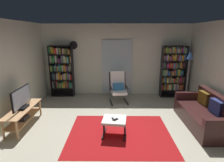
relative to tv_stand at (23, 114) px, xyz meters
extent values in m
plane|color=#A9A48E|center=(2.36, -0.31, -0.32)|extent=(7.02, 7.02, 0.00)
cube|color=silver|center=(2.36, 2.59, 0.98)|extent=(5.60, 0.06, 2.60)
cube|color=silver|center=(2.37, 2.52, 0.73)|extent=(1.10, 0.01, 2.00)
cube|color=maroon|center=(2.38, -0.35, -0.31)|extent=(2.34, 1.89, 0.01)
cube|color=tan|center=(0.00, 0.01, 0.15)|extent=(0.41, 1.39, 0.02)
cube|color=tan|center=(0.00, 0.01, -0.10)|extent=(0.37, 1.33, 0.02)
cylinder|color=tan|center=(0.16, -0.63, -0.09)|extent=(0.05, 0.05, 0.46)
cylinder|color=tan|center=(0.16, 0.66, -0.09)|extent=(0.05, 0.05, 0.46)
cylinder|color=tan|center=(-0.16, -0.63, -0.09)|extent=(0.05, 0.05, 0.46)
cylinder|color=tan|center=(-0.16, 0.66, -0.09)|extent=(0.05, 0.05, 0.46)
cube|color=#28282D|center=(0.00, -0.08, -0.06)|extent=(0.25, 0.28, 0.07)
cube|color=black|center=(0.00, 0.01, 0.19)|extent=(0.20, 0.32, 0.05)
cube|color=black|center=(0.00, 0.01, 0.45)|extent=(0.04, 0.87, 0.48)
cube|color=silver|center=(0.02, 0.01, 0.45)|extent=(0.01, 0.82, 0.43)
cube|color=black|center=(-0.04, 2.34, 0.61)|extent=(0.02, 0.30, 1.85)
cube|color=black|center=(0.77, 2.34, 0.61)|extent=(0.02, 0.30, 1.85)
cube|color=black|center=(0.36, 2.48, 0.61)|extent=(0.82, 0.02, 1.85)
cube|color=black|center=(0.36, 2.34, -0.30)|extent=(0.79, 0.28, 0.02)
cube|color=black|center=(0.36, 2.34, -0.01)|extent=(0.79, 0.28, 0.02)
cube|color=black|center=(0.36, 2.34, 0.30)|extent=(0.79, 0.28, 0.02)
cube|color=black|center=(0.36, 2.34, 0.61)|extent=(0.79, 0.28, 0.02)
cube|color=black|center=(0.36, 2.34, 0.92)|extent=(0.79, 0.28, 0.02)
cube|color=black|center=(0.36, 2.34, 1.23)|extent=(0.79, 0.28, 0.02)
cube|color=black|center=(0.36, 2.34, 1.52)|extent=(0.79, 0.28, 0.02)
cube|color=#C23439|center=(-0.01, 2.34, 0.11)|extent=(0.02, 0.11, 0.23)
cube|color=#568D9E|center=(0.03, 2.34, 0.12)|extent=(0.03, 0.19, 0.24)
cube|color=brown|center=(0.06, 2.35, 0.12)|extent=(0.02, 0.15, 0.25)
cube|color=black|center=(0.10, 2.32, 0.13)|extent=(0.04, 0.21, 0.27)
cube|color=red|center=(0.15, 2.32, 0.13)|extent=(0.04, 0.11, 0.27)
cube|color=#39914B|center=(0.19, 2.35, 0.10)|extent=(0.03, 0.21, 0.20)
cube|color=#347C45|center=(0.22, 2.32, 0.10)|extent=(0.03, 0.22, 0.21)
cube|color=orange|center=(0.26, 2.32, 0.08)|extent=(0.03, 0.10, 0.15)
cube|color=#588E98|center=(0.30, 2.35, 0.08)|extent=(0.04, 0.12, 0.17)
cube|color=#3E8246|center=(0.34, 2.33, 0.11)|extent=(0.03, 0.18, 0.23)
cube|color=gold|center=(0.39, 2.33, 0.09)|extent=(0.04, 0.20, 0.18)
cube|color=gold|center=(0.43, 2.34, 0.13)|extent=(0.02, 0.16, 0.26)
cube|color=#C93A34|center=(0.46, 2.34, 0.08)|extent=(0.03, 0.16, 0.17)
cube|color=#3A784A|center=(0.50, 2.33, 0.12)|extent=(0.04, 0.10, 0.25)
cube|color=red|center=(0.55, 2.35, 0.12)|extent=(0.03, 0.22, 0.24)
cube|color=#1B212F|center=(0.59, 2.36, 0.12)|extent=(0.04, 0.13, 0.23)
cube|color=#358348|center=(0.62, 2.32, 0.12)|extent=(0.03, 0.13, 0.24)
cube|color=#3461A1|center=(0.66, 2.33, 0.08)|extent=(0.03, 0.15, 0.17)
cube|color=#3D8253|center=(0.70, 2.33, 0.10)|extent=(0.04, 0.23, 0.21)
cube|color=black|center=(0.00, 2.34, 0.41)|extent=(0.04, 0.13, 0.19)
cube|color=teal|center=(0.04, 2.34, 0.43)|extent=(0.02, 0.12, 0.25)
cube|color=teal|center=(0.08, 2.35, 0.38)|extent=(0.04, 0.12, 0.15)
cube|color=#2D1E23|center=(0.13, 2.35, 0.43)|extent=(0.04, 0.22, 0.23)
cube|color=beige|center=(0.19, 2.33, 0.43)|extent=(0.04, 0.17, 0.23)
cube|color=#BF3835|center=(0.23, 2.33, 0.39)|extent=(0.02, 0.13, 0.17)
cube|color=orange|center=(0.27, 2.34, 0.44)|extent=(0.03, 0.22, 0.27)
cube|color=brown|center=(0.31, 2.33, 0.40)|extent=(0.04, 0.15, 0.18)
cube|color=gold|center=(0.35, 2.35, 0.39)|extent=(0.03, 0.22, 0.16)
cube|color=purple|center=(0.39, 2.35, 0.40)|extent=(0.03, 0.11, 0.19)
cube|color=beige|center=(0.42, 2.34, 0.41)|extent=(0.02, 0.13, 0.21)
cube|color=beige|center=(0.46, 2.36, 0.41)|extent=(0.04, 0.16, 0.21)
cube|color=#9C9535|center=(0.51, 2.33, 0.44)|extent=(0.02, 0.22, 0.26)
cube|color=#378348|center=(0.55, 2.34, 0.43)|extent=(0.03, 0.14, 0.24)
cube|color=purple|center=(0.59, 2.32, 0.44)|extent=(0.03, 0.11, 0.25)
cube|color=#53A08C|center=(0.63, 2.35, 0.41)|extent=(0.03, 0.15, 0.20)
cube|color=#BBBAB1|center=(0.66, 2.34, 0.41)|extent=(0.03, 0.11, 0.20)
cube|color=red|center=(0.70, 2.32, 0.40)|extent=(0.04, 0.22, 0.18)
cube|color=gold|center=(0.00, 2.32, 0.72)|extent=(0.03, 0.14, 0.20)
cube|color=#348952|center=(0.03, 2.32, 0.72)|extent=(0.03, 0.16, 0.21)
cube|color=black|center=(0.07, 2.35, 0.71)|extent=(0.03, 0.18, 0.19)
cube|color=#348350|center=(0.11, 2.35, 0.72)|extent=(0.03, 0.16, 0.20)
cube|color=#56889F|center=(0.15, 2.33, 0.74)|extent=(0.02, 0.13, 0.25)
cube|color=brown|center=(0.19, 2.34, 0.71)|extent=(0.04, 0.14, 0.18)
cube|color=#A99539|center=(0.24, 2.36, 0.70)|extent=(0.02, 0.22, 0.17)
cube|color=teal|center=(0.28, 2.34, 0.75)|extent=(0.04, 0.15, 0.26)
cube|color=#2F8A41|center=(0.32, 2.34, 0.71)|extent=(0.02, 0.22, 0.19)
cube|color=#2D8244|center=(0.36, 2.32, 0.73)|extent=(0.04, 0.16, 0.24)
cube|color=beige|center=(0.41, 2.33, 0.73)|extent=(0.03, 0.14, 0.22)
cube|color=#397849|center=(0.45, 2.35, 0.72)|extent=(0.02, 0.15, 0.21)
cube|color=orange|center=(0.48, 2.32, 0.74)|extent=(0.02, 0.18, 0.24)
cube|color=gold|center=(0.51, 2.35, 0.69)|extent=(0.03, 0.19, 0.15)
cube|color=purple|center=(0.55, 2.35, 0.72)|extent=(0.04, 0.15, 0.20)
cube|color=#2E221F|center=(0.59, 2.33, 0.72)|extent=(0.02, 0.16, 0.22)
cube|color=#5B959D|center=(0.63, 2.32, 0.70)|extent=(0.04, 0.11, 0.17)
cube|color=olive|center=(0.68, 2.34, 0.75)|extent=(0.04, 0.14, 0.26)
cube|color=#211C35|center=(0.73, 2.34, 0.75)|extent=(0.02, 0.20, 0.27)
cube|color=beige|center=(0.00, 2.34, 1.05)|extent=(0.04, 0.16, 0.25)
cube|color=#3E9048|center=(0.05, 2.35, 1.03)|extent=(0.04, 0.21, 0.22)
cube|color=#368C41|center=(0.08, 2.33, 1.01)|extent=(0.03, 0.24, 0.16)
cube|color=#2C8743|center=(0.12, 2.32, 1.06)|extent=(0.03, 0.14, 0.26)
cube|color=#2C5DA6|center=(0.16, 2.34, 1.01)|extent=(0.03, 0.14, 0.18)
cube|color=beige|center=(0.20, 2.32, 1.06)|extent=(0.04, 0.22, 0.27)
cube|color=#212E29|center=(0.25, 2.34, 1.05)|extent=(0.04, 0.16, 0.25)
cube|color=#9E3F9A|center=(0.29, 2.36, 1.00)|extent=(0.04, 0.19, 0.15)
cube|color=#262D2B|center=(0.34, 2.35, 1.00)|extent=(0.03, 0.11, 0.16)
cube|color=#8C3D8D|center=(0.38, 2.35, 1.05)|extent=(0.03, 0.16, 0.26)
cube|color=#31793D|center=(0.41, 2.35, 1.02)|extent=(0.02, 0.24, 0.20)
cube|color=#3769B6|center=(0.44, 2.35, 1.06)|extent=(0.02, 0.23, 0.27)
cube|color=#A89C3A|center=(0.47, 2.33, 1.05)|extent=(0.04, 0.14, 0.26)
cube|color=beige|center=(0.51, 2.34, 1.05)|extent=(0.04, 0.20, 0.25)
cube|color=gold|center=(0.55, 2.34, 1.00)|extent=(0.02, 0.18, 0.15)
cube|color=teal|center=(0.58, 2.35, 1.03)|extent=(0.03, 0.19, 0.21)
cube|color=#539C95|center=(0.62, 2.35, 1.03)|extent=(0.03, 0.23, 0.21)
cube|color=#262B35|center=(0.66, 2.35, 1.02)|extent=(0.03, 0.13, 0.20)
cube|color=gold|center=(0.69, 2.35, 1.06)|extent=(0.02, 0.11, 0.27)
cube|color=beige|center=(0.72, 2.34, 1.02)|extent=(0.03, 0.12, 0.18)
cube|color=#318A4D|center=(0.00, 2.33, 1.36)|extent=(0.03, 0.22, 0.25)
cube|color=gold|center=(0.04, 2.35, 1.36)|extent=(0.03, 0.13, 0.25)
cube|color=#9B923D|center=(0.07, 2.32, 1.36)|extent=(0.02, 0.13, 0.26)
cube|color=orange|center=(0.10, 2.33, 1.36)|extent=(0.02, 0.13, 0.26)
cube|color=olive|center=(0.14, 2.32, 1.32)|extent=(0.02, 0.14, 0.16)
cube|color=red|center=(0.18, 2.33, 1.34)|extent=(0.04, 0.24, 0.22)
cube|color=red|center=(0.23, 2.34, 1.34)|extent=(0.04, 0.21, 0.22)
cube|color=beige|center=(0.27, 2.34, 1.35)|extent=(0.04, 0.22, 0.22)
cube|color=#3C57A3|center=(0.32, 2.33, 1.33)|extent=(0.03, 0.22, 0.19)
cube|color=#9D9F27|center=(0.36, 2.34, 1.34)|extent=(0.04, 0.23, 0.21)
cube|color=#281F26|center=(0.41, 2.33, 1.34)|extent=(0.04, 0.14, 0.21)
cube|color=beige|center=(0.44, 2.35, 1.32)|extent=(0.02, 0.13, 0.17)
cube|color=beige|center=(0.47, 2.33, 1.33)|extent=(0.02, 0.15, 0.20)
cube|color=orange|center=(0.51, 2.35, 1.32)|extent=(0.03, 0.12, 0.16)
cube|color=#3C7944|center=(0.55, 2.32, 1.32)|extent=(0.03, 0.15, 0.18)
cube|color=#2D2D1F|center=(0.59, 2.34, 1.35)|extent=(0.04, 0.16, 0.22)
cube|color=brown|center=(0.64, 2.33, 1.33)|extent=(0.03, 0.17, 0.20)
cube|color=gold|center=(0.68, 2.34, 1.31)|extent=(0.04, 0.20, 0.16)
cube|color=black|center=(3.96, 2.28, 0.61)|extent=(0.02, 0.30, 1.85)
cube|color=black|center=(4.81, 2.28, 0.61)|extent=(0.02, 0.30, 1.85)
cube|color=black|center=(4.38, 2.42, 0.61)|extent=(0.86, 0.02, 1.85)
cube|color=black|center=(4.38, 2.28, -0.30)|extent=(0.83, 0.28, 0.02)
cube|color=black|center=(4.38, 2.28, -0.05)|extent=(0.83, 0.28, 0.02)
cube|color=black|center=(4.38, 2.28, 0.21)|extent=(0.83, 0.28, 0.02)
cube|color=black|center=(4.38, 2.28, 0.47)|extent=(0.83, 0.28, 0.02)
cube|color=black|center=(4.38, 2.28, 0.74)|extent=(0.83, 0.28, 0.02)
cube|color=black|center=(4.38, 2.28, 1.00)|extent=(0.83, 0.28, 0.02)
cube|color=black|center=(4.38, 2.28, 1.27)|extent=(0.83, 0.28, 0.02)
cube|color=black|center=(4.38, 2.28, 1.52)|extent=(0.83, 0.28, 0.02)
cube|color=red|center=(4.00, 2.29, 0.05)|extent=(0.04, 0.22, 0.18)
cube|color=brown|center=(4.05, 2.29, 0.05)|extent=(0.03, 0.10, 0.19)
cube|color=#A78D3A|center=(4.09, 2.27, 0.04)|extent=(0.02, 0.21, 0.18)
cube|color=teal|center=(4.12, 2.28, 0.07)|extent=(0.03, 0.14, 0.23)
cube|color=brown|center=(4.16, 2.29, 0.05)|extent=(0.04, 0.15, 0.20)
cube|color=orange|center=(4.21, 2.26, 0.06)|extent=(0.04, 0.16, 0.21)
cube|color=beige|center=(4.27, 2.28, 0.06)|extent=(0.04, 0.22, 0.21)
cube|color=beige|center=(4.31, 2.26, 0.05)|extent=(0.03, 0.21, 0.19)
cube|color=orange|center=(4.35, 2.28, 0.06)|extent=(0.04, 0.10, 0.21)
cube|color=#377F47|center=(4.40, 2.29, 0.05)|extent=(0.04, 0.18, 0.18)
cube|color=beige|center=(4.45, 2.26, 0.06)|extent=(0.04, 0.16, 0.21)
cube|color=#9D4584|center=(4.50, 2.29, 0.07)|extent=(0.03, 0.23, 0.23)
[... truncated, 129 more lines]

